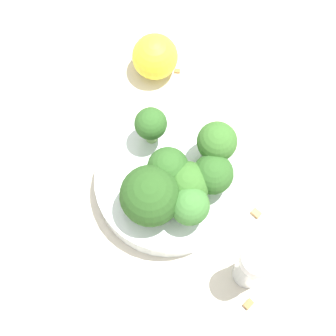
# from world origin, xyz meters

# --- Properties ---
(ground_plane) EXTENTS (3.00, 3.00, 0.00)m
(ground_plane) POSITION_xyz_m (0.00, 0.00, 0.00)
(ground_plane) COLOR beige
(bowl) EXTENTS (0.15, 0.15, 0.03)m
(bowl) POSITION_xyz_m (0.00, 0.00, 0.02)
(bowl) COLOR silver
(bowl) RESTS_ON ground_plane
(broccoli_floret_0) EXTENTS (0.06, 0.06, 0.06)m
(broccoli_floret_0) POSITION_xyz_m (-0.02, 0.03, 0.06)
(broccoli_floret_0) COLOR #8EB770
(broccoli_floret_0) RESTS_ON bowl
(broccoli_floret_1) EXTENTS (0.04, 0.04, 0.05)m
(broccoli_floret_1) POSITION_xyz_m (0.00, 0.00, 0.06)
(broccoli_floret_1) COLOR #8EB770
(broccoli_floret_1) RESTS_ON bowl
(broccoli_floret_2) EXTENTS (0.04, 0.04, 0.05)m
(broccoli_floret_2) POSITION_xyz_m (-0.02, -0.04, 0.06)
(broccoli_floret_2) COLOR #84AD66
(broccoli_floret_2) RESTS_ON bowl
(broccoli_floret_3) EXTENTS (0.03, 0.03, 0.05)m
(broccoli_floret_3) POSITION_xyz_m (0.05, -0.00, 0.06)
(broccoli_floret_3) COLOR #7A9E5B
(broccoli_floret_3) RESTS_ON bowl
(broccoli_floret_4) EXTENTS (0.04, 0.04, 0.06)m
(broccoli_floret_4) POSITION_xyz_m (0.01, -0.05, 0.07)
(broccoli_floret_4) COLOR #8EB770
(broccoli_floret_4) RESTS_ON bowl
(broccoli_floret_5) EXTENTS (0.04, 0.04, 0.05)m
(broccoli_floret_5) POSITION_xyz_m (-0.04, -0.01, 0.06)
(broccoli_floret_5) COLOR #7A9E5B
(broccoli_floret_5) RESTS_ON bowl
(broccoli_floret_6) EXTENTS (0.04, 0.04, 0.05)m
(broccoli_floret_6) POSITION_xyz_m (-0.02, -0.01, 0.06)
(broccoli_floret_6) COLOR #7A9E5B
(broccoli_floret_6) RESTS_ON bowl
(pepper_shaker) EXTENTS (0.03, 0.03, 0.08)m
(pepper_shaker) POSITION_xyz_m (-0.11, -0.04, 0.04)
(pepper_shaker) COLOR #B2B7BC
(pepper_shaker) RESTS_ON ground_plane
(lemon_wedge) EXTENTS (0.05, 0.05, 0.05)m
(lemon_wedge) POSITION_xyz_m (0.14, -0.04, 0.03)
(lemon_wedge) COLOR yellow
(lemon_wedge) RESTS_ON ground_plane
(almond_crumb_0) EXTENTS (0.01, 0.01, 0.01)m
(almond_crumb_0) POSITION_xyz_m (-0.14, -0.03, 0.00)
(almond_crumb_0) COLOR olive
(almond_crumb_0) RESTS_ON ground_plane
(almond_crumb_1) EXTENTS (0.01, 0.01, 0.01)m
(almond_crumb_1) POSITION_xyz_m (0.13, -0.06, 0.00)
(almond_crumb_1) COLOR olive
(almond_crumb_1) RESTS_ON ground_plane
(almond_crumb_2) EXTENTS (0.01, 0.01, 0.01)m
(almond_crumb_2) POSITION_xyz_m (-0.06, -0.08, 0.00)
(almond_crumb_2) COLOR #AD7F4C
(almond_crumb_2) RESTS_ON ground_plane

